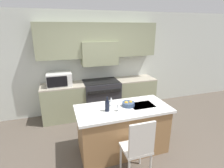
# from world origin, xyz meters

# --- Properties ---
(ground_plane) EXTENTS (10.00, 10.00, 0.00)m
(ground_plane) POSITION_xyz_m (0.00, 0.00, 0.00)
(ground_plane) COLOR brown
(back_cabinetry) EXTENTS (10.00, 0.46, 2.70)m
(back_cabinetry) POSITION_xyz_m (0.00, 2.13, 1.58)
(back_cabinetry) COLOR silver
(back_cabinetry) RESTS_ON ground_plane
(back_counter) EXTENTS (3.05, 0.62, 0.92)m
(back_counter) POSITION_xyz_m (-0.00, 1.87, 0.46)
(back_counter) COLOR gray
(back_counter) RESTS_ON ground_plane
(range_stove) EXTENTS (0.93, 0.70, 0.94)m
(range_stove) POSITION_xyz_m (0.00, 1.85, 0.47)
(range_stove) COLOR #2D2D33
(range_stove) RESTS_ON ground_plane
(microwave) EXTENTS (0.59, 0.43, 0.32)m
(microwave) POSITION_xyz_m (-1.05, 1.87, 1.07)
(microwave) COLOR silver
(microwave) RESTS_ON back_counter
(kitchen_island) EXTENTS (1.71, 0.80, 0.89)m
(kitchen_island) POSITION_xyz_m (-0.00, 0.25, 0.45)
(kitchen_island) COLOR olive
(kitchen_island) RESTS_ON ground_plane
(island_chair) EXTENTS (0.42, 0.40, 1.04)m
(island_chair) POSITION_xyz_m (-0.03, -0.46, 0.58)
(island_chair) COLOR beige
(island_chair) RESTS_ON ground_plane
(wine_bottle) EXTENTS (0.08, 0.08, 0.26)m
(wine_bottle) POSITION_xyz_m (-0.31, 0.22, 0.99)
(wine_bottle) COLOR black
(wine_bottle) RESTS_ON kitchen_island
(wine_glass_near) EXTENTS (0.08, 0.08, 0.17)m
(wine_glass_near) POSITION_xyz_m (-0.13, 0.16, 1.01)
(wine_glass_near) COLOR white
(wine_glass_near) RESTS_ON kitchen_island
(wine_glass_far) EXTENTS (0.08, 0.08, 0.17)m
(wine_glass_far) POSITION_xyz_m (-0.18, 0.40, 1.01)
(wine_glass_far) COLOR white
(wine_glass_far) RESTS_ON kitchen_island
(fruit_bowl) EXTENTS (0.23, 0.23, 0.10)m
(fruit_bowl) POSITION_xyz_m (0.12, 0.29, 0.94)
(fruit_bowl) COLOR #384C6B
(fruit_bowl) RESTS_ON kitchen_island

